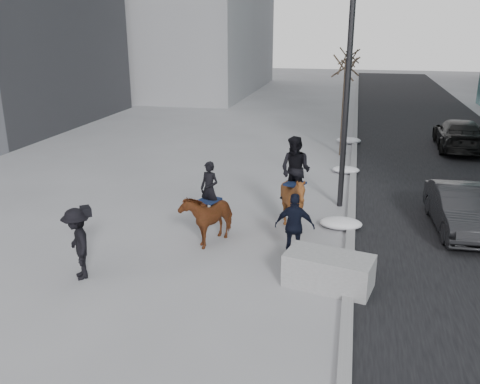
% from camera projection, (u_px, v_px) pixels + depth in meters
% --- Properties ---
extents(ground, '(120.00, 120.00, 0.00)m').
position_uv_depth(ground, '(230.00, 262.00, 13.04)').
color(ground, gray).
rests_on(ground, ground).
extents(road, '(8.00, 90.00, 0.01)m').
position_uv_depth(road, '(453.00, 173.00, 20.84)').
color(road, black).
rests_on(road, ground).
extents(curb, '(0.25, 90.00, 0.12)m').
position_uv_depth(curb, '(354.00, 166.00, 21.66)').
color(curb, gray).
rests_on(curb, ground).
extents(planter, '(2.15, 1.40, 0.79)m').
position_uv_depth(planter, '(329.00, 271.00, 11.71)').
color(planter, '#969598').
rests_on(planter, ground).
extents(car_near, '(1.62, 4.03, 1.30)m').
position_uv_depth(car_near, '(460.00, 209.00, 14.85)').
color(car_near, black).
rests_on(car_near, ground).
extents(car_far, '(2.27, 5.14, 1.47)m').
position_uv_depth(car_far, '(459.00, 134.00, 24.50)').
color(car_far, black).
rests_on(car_far, ground).
extents(tree_near, '(1.20, 1.20, 4.85)m').
position_uv_depth(tree_near, '(344.00, 103.00, 22.86)').
color(tree_near, '#372820').
rests_on(tree_near, ground).
extents(tree_far, '(1.20, 1.20, 4.86)m').
position_uv_depth(tree_far, '(348.00, 84.00, 29.84)').
color(tree_far, '#392E21').
rests_on(tree_far, ground).
extents(mounted_left, '(1.35, 1.91, 2.25)m').
position_uv_depth(mounted_left, '(209.00, 212.00, 14.08)').
color(mounted_left, '#4D2C0F').
rests_on(mounted_left, ground).
extents(mounted_right, '(2.02, 2.12, 2.82)m').
position_uv_depth(mounted_right, '(294.00, 195.00, 14.55)').
color(mounted_right, '#532710').
rests_on(mounted_right, ground).
extents(feeder, '(1.04, 0.87, 1.75)m').
position_uv_depth(feeder, '(295.00, 226.00, 13.01)').
color(feeder, black).
rests_on(feeder, ground).
extents(camera_crew, '(1.22, 1.29, 1.75)m').
position_uv_depth(camera_crew, '(78.00, 243.00, 11.96)').
color(camera_crew, black).
rests_on(camera_crew, ground).
extents(lamppost, '(0.25, 1.78, 9.09)m').
position_uv_depth(lamppost, '(350.00, 52.00, 15.34)').
color(lamppost, black).
rests_on(lamppost, ground).
extents(snow_piles, '(1.26, 15.88, 0.32)m').
position_uv_depth(snow_piles, '(344.00, 187.00, 18.46)').
color(snow_piles, silver).
rests_on(snow_piles, ground).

